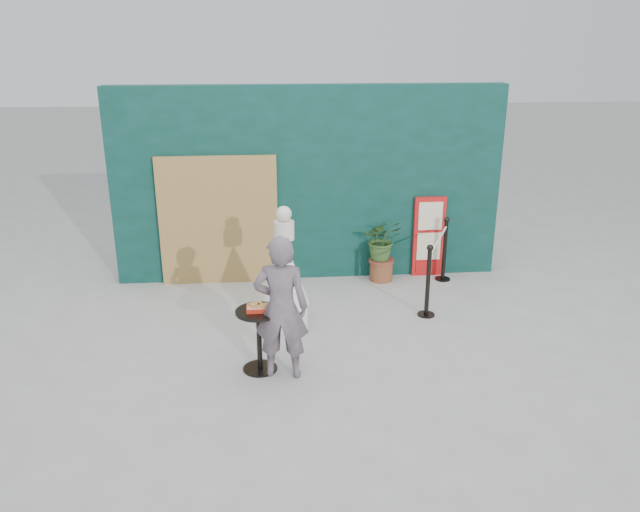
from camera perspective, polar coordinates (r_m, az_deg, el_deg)
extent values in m
plane|color=#ADAAA5|center=(7.33, 0.86, -10.53)|extent=(60.00, 60.00, 0.00)
cube|color=#0B3329|center=(9.74, -1.04, 6.59)|extent=(6.00, 0.30, 3.00)
cube|color=tan|center=(9.66, -9.25, 3.17)|extent=(1.80, 0.08, 2.00)
imported|color=slate|center=(6.91, -3.58, -4.76)|extent=(0.66, 0.48, 1.67)
cube|color=red|center=(10.09, 9.90, 1.76)|extent=(0.50, 0.06, 1.30)
cube|color=beige|center=(9.96, 10.07, 3.62)|extent=(0.38, 0.02, 0.45)
cube|color=beige|center=(10.10, 9.90, 0.89)|extent=(0.38, 0.02, 0.45)
cube|color=red|center=(10.22, 9.79, -0.97)|extent=(0.38, 0.02, 0.18)
cube|color=white|center=(8.41, -3.14, -5.28)|extent=(0.55, 0.55, 0.30)
cone|color=white|center=(8.18, -3.22, -1.46)|extent=(0.64, 0.64, 0.90)
cylinder|color=silver|center=(8.00, -3.30, 2.36)|extent=(0.26, 0.26, 0.24)
sphere|color=silver|center=(7.93, -3.33, 3.88)|extent=(0.20, 0.20, 0.20)
cylinder|color=black|center=(7.41, -5.48, -10.19)|extent=(0.40, 0.40, 0.02)
cylinder|color=black|center=(7.25, -5.57, -7.78)|extent=(0.06, 0.06, 0.72)
cylinder|color=black|center=(7.08, -5.67, -5.08)|extent=(0.52, 0.52, 0.03)
cube|color=red|center=(7.07, -5.68, -4.79)|extent=(0.26, 0.19, 0.05)
cube|color=red|center=(7.06, -5.69, -4.58)|extent=(0.24, 0.17, 0.00)
cube|color=tan|center=(7.06, -6.02, -4.45)|extent=(0.15, 0.14, 0.02)
cube|color=#DC9950|center=(7.03, -5.28, -4.53)|extent=(0.13, 0.13, 0.02)
cone|color=gold|center=(7.09, -5.53, -4.18)|extent=(0.06, 0.06, 0.06)
cylinder|color=brown|center=(9.93, 5.60, -1.37)|extent=(0.36, 0.36, 0.30)
cylinder|color=brown|center=(9.87, 5.64, -0.42)|extent=(0.40, 0.40, 0.05)
imported|color=#335725|center=(9.76, 5.71, 1.54)|extent=(0.60, 0.52, 0.66)
cylinder|color=black|center=(8.83, 9.66, -5.29)|extent=(0.24, 0.24, 0.02)
cylinder|color=black|center=(8.65, 9.84, -2.46)|extent=(0.06, 0.06, 0.96)
sphere|color=black|center=(8.48, 10.03, 0.74)|extent=(0.09, 0.09, 0.09)
cylinder|color=black|center=(10.14, 11.14, -2.07)|extent=(0.24, 0.24, 0.02)
cylinder|color=black|center=(9.98, 11.31, 0.44)|extent=(0.06, 0.06, 0.96)
sphere|color=black|center=(9.83, 11.50, 3.26)|extent=(0.09, 0.09, 0.09)
cylinder|color=silver|center=(9.18, 10.78, 1.44)|extent=(0.63, 1.31, 0.03)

